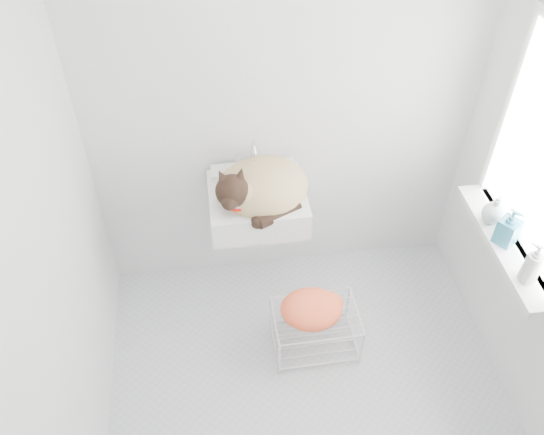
{
  "coord_description": "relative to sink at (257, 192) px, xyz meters",
  "views": [
    {
      "loc": [
        -0.43,
        -1.65,
        2.96
      ],
      "look_at": [
        -0.14,
        0.5,
        0.88
      ],
      "focal_mm": 38.29,
      "sensor_mm": 36.0,
      "label": 1
    }
  ],
  "objects": [
    {
      "name": "cat",
      "position": [
        0.01,
        -0.02,
        0.04
      ],
      "size": [
        0.56,
        0.49,
        0.33
      ],
      "rotation": [
        0.0,
        0.0,
        0.17
      ],
      "color": "tan",
      "rests_on": "sink"
    },
    {
      "name": "wire_rack",
      "position": [
        0.28,
        -0.45,
        -0.7
      ],
      "size": [
        0.48,
        0.34,
        0.29
      ],
      "primitive_type": "cube",
      "rotation": [
        0.0,
        0.0,
        0.02
      ],
      "color": "silver",
      "rests_on": "floor"
    },
    {
      "name": "floor",
      "position": [
        0.19,
        -0.74,
        -0.85
      ],
      "size": [
        2.2,
        2.0,
        0.02
      ],
      "primitive_type": "cube",
      "color": "#BEBEBE",
      "rests_on": "ground"
    },
    {
      "name": "bottle_c",
      "position": [
        1.19,
        -0.39,
        0.0
      ],
      "size": [
        0.17,
        0.17,
        0.16
      ],
      "primitive_type": "imported",
      "rotation": [
        0.0,
        0.0,
        2.3
      ],
      "color": "#B5BABE",
      "rests_on": "windowsill"
    },
    {
      "name": "towel",
      "position": [
        0.24,
        -0.46,
        -0.53
      ],
      "size": [
        0.38,
        0.28,
        0.14
      ],
      "primitive_type": "ellipsoid",
      "rotation": [
        0.0,
        0.0,
        -0.11
      ],
      "color": "orange",
      "rests_on": "wire_rack"
    },
    {
      "name": "back_wall",
      "position": [
        0.19,
        0.26,
        0.4
      ],
      "size": [
        2.2,
        0.02,
        2.5
      ],
      "primitive_type": "cube",
      "color": "white",
      "rests_on": "ground"
    },
    {
      "name": "left_wall",
      "position": [
        -0.91,
        -0.74,
        0.4
      ],
      "size": [
        0.02,
        2.0,
        2.5
      ],
      "primitive_type": "cube",
      "color": "white",
      "rests_on": "ground"
    },
    {
      "name": "windowsill",
      "position": [
        1.2,
        -0.54,
        -0.02
      ],
      "size": [
        0.16,
        0.88,
        0.04
      ],
      "primitive_type": "cube",
      "color": "white",
      "rests_on": "right_wall"
    },
    {
      "name": "sink",
      "position": [
        0.0,
        0.0,
        0.0
      ],
      "size": [
        0.54,
        0.47,
        0.21
      ],
      "primitive_type": "cube",
      "color": "white",
      "rests_on": "back_wall"
    },
    {
      "name": "bottle_b",
      "position": [
        1.19,
        -0.54,
        0.0
      ],
      "size": [
        0.13,
        0.13,
        0.21
      ],
      "primitive_type": "imported",
      "rotation": [
        0.0,
        0.0,
        0.61
      ],
      "color": "#25657C",
      "rests_on": "windowsill"
    },
    {
      "name": "faucet",
      "position": [
        0.0,
        0.18,
        0.14
      ],
      "size": [
        0.19,
        0.14,
        0.19
      ],
      "primitive_type": null,
      "color": "silver",
      "rests_on": "sink"
    },
    {
      "name": "bottle_a",
      "position": [
        1.19,
        -0.79,
        0.0
      ],
      "size": [
        0.11,
        0.11,
        0.19
      ],
      "primitive_type": "imported",
      "rotation": [
        0.0,
        0.0,
        4.01
      ],
      "color": "silver",
      "rests_on": "windowsill"
    }
  ]
}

